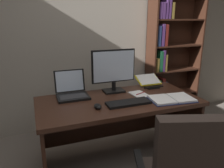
% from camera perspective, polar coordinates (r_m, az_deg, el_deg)
% --- Properties ---
extents(wall_back, '(5.42, 0.12, 2.76)m').
position_cam_1_polar(wall_back, '(3.12, -3.76, 14.29)').
color(wall_back, '#A89E8E').
rests_on(wall_back, ground).
extents(desk, '(1.59, 0.75, 0.74)m').
position_cam_1_polar(desk, '(2.32, 1.01, -8.07)').
color(desk, '#381E14').
rests_on(desk, ground).
extents(bookshelf, '(0.83, 0.27, 2.24)m').
position_cam_1_polar(bookshelf, '(3.42, 14.64, 9.24)').
color(bookshelf, '#381E14').
rests_on(bookshelf, ground).
extents(monitor, '(0.48, 0.16, 0.46)m').
position_cam_1_polar(monitor, '(2.35, 0.42, 3.47)').
color(monitor, black).
rests_on(monitor, desk).
extents(laptop, '(0.32, 0.30, 0.26)m').
position_cam_1_polar(laptop, '(2.28, -10.42, -1.89)').
color(laptop, black).
rests_on(laptop, desk).
extents(keyboard, '(0.42, 0.15, 0.02)m').
position_cam_1_polar(keyboard, '(2.07, 4.30, -4.90)').
color(keyboard, black).
rests_on(keyboard, desk).
extents(computer_mouse, '(0.06, 0.10, 0.04)m').
position_cam_1_polar(computer_mouse, '(1.97, -3.71, -5.82)').
color(computer_mouse, black).
rests_on(computer_mouse, desk).
extents(reading_stand_with_book, '(0.27, 0.25, 0.12)m').
position_cam_1_polar(reading_stand_with_book, '(2.63, 9.56, 0.77)').
color(reading_stand_with_book, black).
rests_on(reading_stand_with_book, desk).
extents(open_binder, '(0.46, 0.32, 0.02)m').
position_cam_1_polar(open_binder, '(2.24, 15.25, -3.72)').
color(open_binder, navy).
rests_on(open_binder, desk).
extents(notepad, '(0.17, 0.22, 0.01)m').
position_cam_1_polar(notepad, '(2.33, 7.03, -2.66)').
color(notepad, white).
rests_on(notepad, desk).
extents(pen, '(0.13, 0.06, 0.01)m').
position_cam_1_polar(pen, '(2.33, 7.48, -2.39)').
color(pen, maroon).
rests_on(pen, notepad).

